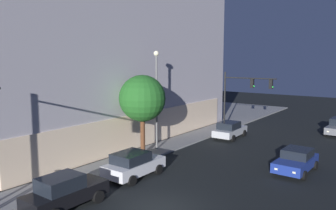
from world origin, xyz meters
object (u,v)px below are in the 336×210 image
object	(u,v)px
car_silver	(230,130)
traffic_light_far_corner	(244,90)
street_lamp_sidewalk	(156,88)
car_white	(133,164)
car_black	(65,192)
car_blue	(296,160)
modern_building	(57,28)
sidewalk_tree	(142,99)

from	to	relation	value
car_silver	traffic_light_far_corner	bearing A→B (deg)	-0.85
street_lamp_sidewalk	car_white	distance (m)	7.80
car_black	car_blue	world-z (taller)	car_black
street_lamp_sidewalk	car_silver	world-z (taller)	street_lamp_sidewalk
street_lamp_sidewalk	car_blue	size ratio (longest dim) A/B	1.89
modern_building	car_silver	xyz separation A→B (m)	(7.30, -16.18, -9.97)
car_black	car_silver	distance (m)	19.18
modern_building	car_white	size ratio (longest dim) A/B	6.89
sidewalk_tree	car_silver	bearing A→B (deg)	-15.96
car_black	car_blue	xyz separation A→B (m)	(12.79, -7.88, -0.10)
sidewalk_tree	car_blue	world-z (taller)	sidewalk_tree
car_white	car_silver	xyz separation A→B (m)	(13.67, -0.16, -0.04)
traffic_light_far_corner	car_white	distance (m)	16.93
traffic_light_far_corner	street_lamp_sidewalk	size ratio (longest dim) A/B	0.75
car_black	car_silver	world-z (taller)	car_black
car_black	car_silver	size ratio (longest dim) A/B	1.01
street_lamp_sidewalk	car_white	bearing A→B (deg)	-155.43
modern_building	car_blue	size ratio (longest dim) A/B	6.78
modern_building	traffic_light_far_corner	distance (m)	20.18
street_lamp_sidewalk	car_white	world-z (taller)	street_lamp_sidewalk
car_black	car_blue	distance (m)	15.03
car_blue	car_silver	world-z (taller)	car_silver
car_white	car_silver	size ratio (longest dim) A/B	0.97
modern_building	car_blue	distance (m)	26.19
sidewalk_tree	car_white	xyz separation A→B (m)	(-4.01, -2.61, -3.70)
modern_building	traffic_light_far_corner	size ratio (longest dim) A/B	4.76
car_white	car_blue	world-z (taller)	car_white
sidewalk_tree	street_lamp_sidewalk	bearing A→B (deg)	2.60
street_lamp_sidewalk	car_silver	bearing A→B (deg)	-20.10
car_black	car_silver	xyz separation A→B (m)	(19.18, 0.12, -0.06)
traffic_light_far_corner	car_silver	distance (m)	4.61
car_blue	traffic_light_far_corner	bearing A→B (deg)	40.67
sidewalk_tree	car_white	world-z (taller)	sidewalk_tree
modern_building	traffic_light_far_corner	bearing A→B (deg)	-57.89
traffic_light_far_corner	sidewalk_tree	bearing A→B (deg)	167.39
car_black	car_blue	bearing A→B (deg)	-31.64
car_silver	car_black	bearing A→B (deg)	-179.64
traffic_light_far_corner	car_black	world-z (taller)	traffic_light_far_corner
traffic_light_far_corner	car_silver	xyz separation A→B (m)	(-2.88, 0.04, -3.60)
car_blue	car_silver	xyz separation A→B (m)	(6.39, 8.00, 0.04)
modern_building	car_silver	size ratio (longest dim) A/B	6.67
sidewalk_tree	car_silver	world-z (taller)	sidewalk_tree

